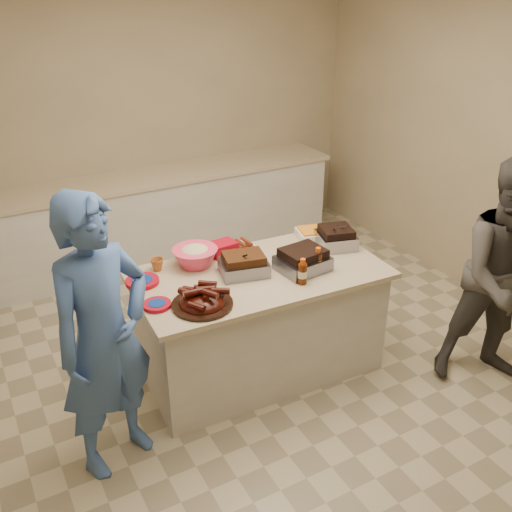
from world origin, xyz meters
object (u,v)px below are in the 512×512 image
island (259,367)px  bbq_bottle_a (302,283)px  guest_blue (121,453)px  guest_gray (486,374)px  rib_platter (202,306)px  plastic_cup (158,270)px  roasting_pan (335,247)px  bbq_bottle_b (317,272)px  mustard_bottle (242,271)px  coleslaw_bowl (196,265)px

island → bbq_bottle_a: size_ratio=9.51×
guest_blue → guest_gray: 2.69m
rib_platter → plastic_cup: 0.59m
island → bbq_bottle_a: bbq_bottle_a is taller
island → bbq_bottle_a: bearing=-56.4°
bbq_bottle_a → plastic_cup: (-0.78, 0.65, 0.00)m
roasting_pan → guest_blue: (-1.88, -0.41, -0.83)m
bbq_bottle_b → guest_gray: size_ratio=0.11×
rib_platter → plastic_cup: bearing=98.0°
mustard_bottle → guest_blue: size_ratio=0.06×
rib_platter → guest_blue: 1.06m
plastic_cup → guest_gray: bearing=-31.2°
guest_gray → island: bearing=175.4°
rib_platter → roasting_pan: 1.26m
mustard_bottle → plastic_cup: bearing=149.8°
island → mustard_bottle: mustard_bottle is taller
bbq_bottle_a → guest_gray: 1.64m
rib_platter → bbq_bottle_a: bearing=-5.1°
coleslaw_bowl → mustard_bottle: (0.25, -0.23, 0.00)m
island → plastic_cup: bearing=151.9°
roasting_pan → bbq_bottle_b: (-0.36, -0.28, 0.00)m
roasting_pan → coleslaw_bowl: coleslaw_bowl is taller
island → plastic_cup: 1.09m
bbq_bottle_a → guest_blue: bbq_bottle_a is taller
bbq_bottle_a → plastic_cup: 1.01m
plastic_cup → guest_gray: size_ratio=0.06×
island → guest_gray: island is taller
guest_gray → guest_blue: bearing=-165.1°
roasting_pan → bbq_bottle_b: bbq_bottle_b is taller
bbq_bottle_a → mustard_bottle: size_ratio=1.73×
coleslaw_bowl → bbq_bottle_b: 0.86m
island → rib_platter: size_ratio=4.51×
rib_platter → guest_blue: size_ratio=0.22×
rib_platter → guest_blue: rib_platter is taller
bbq_bottle_b → guest_blue: bbq_bottle_b is taller
guest_blue → guest_gray: guest_gray is taller
guest_blue → mustard_bottle: bearing=-1.7°
plastic_cup → guest_blue: 1.22m
roasting_pan → bbq_bottle_a: bearing=-130.6°
mustard_bottle → plastic_cup: 0.59m
bbq_bottle_a → bbq_bottle_b: size_ratio=0.96×
guest_blue → rib_platter: bearing=-12.0°
roasting_pan → plastic_cup: (-1.31, 0.29, 0.00)m
island → bbq_bottle_a: 0.89m
bbq_bottle_b → guest_blue: bearing=-175.1°
rib_platter → mustard_bottle: rib_platter is taller
coleslaw_bowl → guest_gray: 2.31m
bbq_bottle_b → mustard_bottle: 0.52m
bbq_bottle_a → guest_blue: bearing=-177.8°
island → bbq_bottle_b: size_ratio=9.17×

